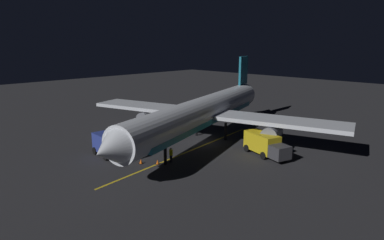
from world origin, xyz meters
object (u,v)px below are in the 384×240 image
baggage_truck (110,146)px  traffic_cone_near_left (158,162)px  catering_truck (265,145)px  traffic_cone_near_right (141,162)px  ground_crew_worker (171,155)px  airliner (204,112)px

baggage_truck → traffic_cone_near_left: baggage_truck is taller
catering_truck → traffic_cone_near_right: size_ratio=12.06×
traffic_cone_near_left → baggage_truck: bearing=21.2°
catering_truck → ground_crew_worker: catering_truck is taller
traffic_cone_near_left → traffic_cone_near_right: same height
ground_crew_worker → traffic_cone_near_right: 3.46m
airliner → catering_truck: 9.57m
ground_crew_worker → catering_truck: bearing=-124.0°
baggage_truck → catering_truck: size_ratio=0.89×
catering_truck → baggage_truck: bearing=45.6°
ground_crew_worker → traffic_cone_near_left: size_ratio=3.16×
baggage_truck → traffic_cone_near_right: 4.81m
catering_truck → traffic_cone_near_right: (8.44, 12.13, -1.09)m
traffic_cone_near_left → traffic_cone_near_right: bearing=39.2°
airliner → traffic_cone_near_right: 12.00m
baggage_truck → catering_truck: (-12.99, -13.26, 0.02)m
baggage_truck → traffic_cone_near_right: baggage_truck is taller
airliner → catering_truck: size_ratio=6.03×
catering_truck → airliner: bearing=5.0°
traffic_cone_near_right → traffic_cone_near_left: bearing=-140.8°
traffic_cone_near_right → catering_truck: bearing=-124.8°
baggage_truck → traffic_cone_near_left: 6.55m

